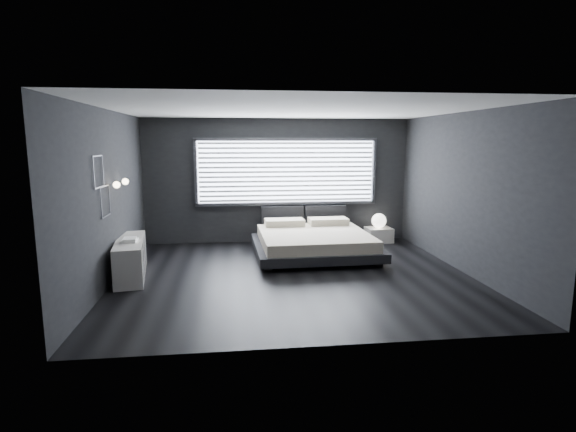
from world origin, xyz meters
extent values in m
plane|color=black|center=(0.00, 0.00, 0.00)|extent=(6.00, 6.00, 0.00)
plane|color=silver|center=(0.00, 0.00, 2.80)|extent=(6.00, 6.00, 0.00)
cube|color=black|center=(0.00, 2.75, 1.40)|extent=(6.00, 0.04, 2.80)
cube|color=black|center=(0.00, -2.75, 1.40)|extent=(6.00, 0.04, 2.80)
cube|color=black|center=(-3.00, 0.00, 1.40)|extent=(0.04, 5.50, 2.80)
cube|color=black|center=(3.00, 0.00, 1.40)|extent=(0.04, 5.50, 2.80)
cube|color=white|center=(0.20, 2.73, 1.61)|extent=(4.00, 0.02, 1.38)
cube|color=#47474C|center=(-1.84, 2.70, 1.61)|extent=(0.06, 0.08, 1.48)
cube|color=#47474C|center=(2.24, 2.70, 1.61)|extent=(0.06, 0.08, 1.48)
cube|color=#47474C|center=(0.20, 2.70, 2.34)|extent=(4.14, 0.08, 0.06)
cube|color=#47474C|center=(0.20, 2.70, 0.88)|extent=(4.14, 0.08, 0.06)
cube|color=silver|center=(0.20, 2.67, 1.61)|extent=(3.94, 0.03, 1.32)
cube|color=black|center=(0.09, 2.64, 0.57)|extent=(0.96, 0.16, 0.52)
cube|color=black|center=(1.09, 2.64, 0.57)|extent=(0.96, 0.16, 0.52)
cylinder|color=silver|center=(-2.95, 0.05, 1.60)|extent=(0.10, 0.02, 0.02)
sphere|color=#FFE5B7|center=(-2.88, 0.05, 1.60)|extent=(0.11, 0.11, 0.11)
cylinder|color=silver|center=(-2.95, 0.65, 1.60)|extent=(0.10, 0.02, 0.02)
sphere|color=#FFE5B7|center=(-2.88, 0.65, 1.60)|extent=(0.11, 0.11, 0.11)
cube|color=#47474C|center=(-2.98, -0.55, 2.08)|extent=(0.01, 0.46, 0.02)
cube|color=#47474C|center=(-2.98, -0.55, 1.62)|extent=(0.01, 0.46, 0.02)
cube|color=#47474C|center=(-2.98, -0.32, 1.85)|extent=(0.01, 0.02, 0.46)
cube|color=#47474C|center=(-2.98, -0.78, 1.85)|extent=(0.01, 0.02, 0.46)
cube|color=#47474C|center=(-2.98, -0.30, 1.61)|extent=(0.01, 0.46, 0.02)
cube|color=#47474C|center=(-2.98, -0.30, 1.15)|extent=(0.01, 0.46, 0.02)
cube|color=#47474C|center=(-2.98, -0.07, 1.38)|extent=(0.01, 0.02, 0.46)
cube|color=#47474C|center=(-2.98, -0.53, 1.38)|extent=(0.01, 0.02, 0.46)
cube|color=black|center=(-0.42, 0.34, 0.04)|extent=(0.13, 0.13, 0.09)
cube|color=black|center=(1.64, 0.40, 0.04)|extent=(0.13, 0.13, 0.09)
cube|color=black|center=(-0.47, 2.19, 0.04)|extent=(0.13, 0.13, 0.09)
cube|color=black|center=(1.59, 2.24, 0.04)|extent=(0.13, 0.13, 0.09)
cube|color=black|center=(0.59, 1.29, 0.17)|extent=(2.45, 2.34, 0.17)
cube|color=beige|center=(0.59, 1.29, 0.37)|extent=(2.18, 2.18, 0.22)
cube|color=beige|center=(0.08, 2.12, 0.55)|extent=(0.86, 0.48, 0.14)
cube|color=beige|center=(1.05, 2.15, 0.55)|extent=(0.86, 0.48, 0.14)
cube|color=silver|center=(2.30, 2.37, 0.16)|extent=(0.59, 0.50, 0.33)
sphere|color=white|center=(2.29, 2.37, 0.49)|extent=(0.33, 0.33, 0.33)
cube|color=silver|center=(-2.78, 0.27, 0.32)|extent=(0.68, 1.65, 0.64)
cube|color=#47474C|center=(-2.56, 0.30, 0.32)|extent=(0.24, 1.57, 0.62)
cube|color=white|center=(-2.75, 0.13, 0.66)|extent=(0.25, 0.32, 0.04)
cube|color=white|center=(-2.74, 0.11, 0.69)|extent=(0.24, 0.31, 0.03)
camera|label=1|loc=(-1.01, -7.43, 2.29)|focal=28.00mm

